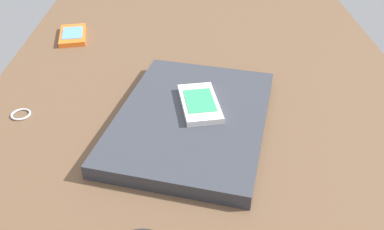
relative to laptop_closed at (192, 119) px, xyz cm
name	(u,v)px	position (x,y,z in cm)	size (l,w,h in cm)	color
desk_surface	(203,136)	(-1.15, -1.85, -2.70)	(120.00, 80.00, 3.00)	brown
laptop_closed	(192,119)	(0.00, 0.00, 0.00)	(32.25, 23.62, 2.40)	#33353D
cell_phone_on_laptop	(200,103)	(2.06, -1.29, 1.75)	(11.95, 7.58, 1.17)	silver
cell_phone_on_desk	(73,35)	(34.09, 27.69, -0.62)	(11.52, 7.67, 1.23)	orange
key_ring	(21,114)	(2.85, 29.44, -1.02)	(3.38, 3.38, 0.36)	silver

